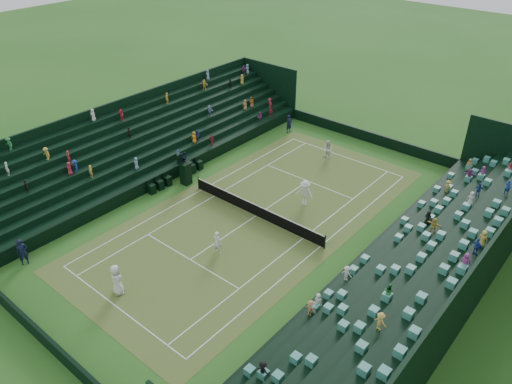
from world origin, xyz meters
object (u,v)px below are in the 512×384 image
player_near_west (117,280)px  player_near_east (217,242)px  tennis_net (256,210)px  player_far_east (305,193)px  player_far_west (328,150)px  umpire_chair (185,170)px

player_near_west → player_near_east: 6.59m
tennis_net → player_far_east: 3.88m
tennis_net → player_far_west: player_far_west is taller
player_near_east → player_far_west: 15.49m
tennis_net → umpire_chair: umpire_chair is taller
player_far_west → player_far_east: bearing=-58.2°
player_far_east → player_near_east: bearing=-106.6°
player_near_west → player_far_east: (2.71, 14.53, 0.01)m
player_far_east → umpire_chair: bearing=-168.7°
umpire_chair → player_near_west: umpire_chair is taller
tennis_net → umpire_chair: bearing=-179.6°
tennis_net → umpire_chair: 7.18m
player_far_west → player_far_east: size_ratio=0.85×
player_near_east → player_near_west: bearing=66.8°
tennis_net → player_near_east: bearing=-80.4°
umpire_chair → player_near_east: size_ratio=1.70×
umpire_chair → player_near_west: size_ratio=1.42×
umpire_chair → player_far_east: 9.55m
umpire_chair → player_near_east: bearing=-30.6°
player_near_east → player_far_west: bearing=-90.9°
player_near_west → player_far_east: player_far_east is taller
player_far_west → player_far_east: player_far_east is taller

